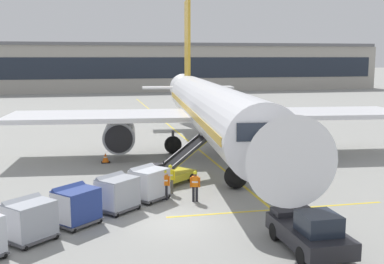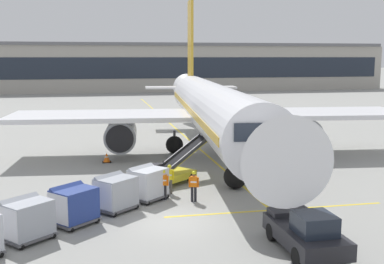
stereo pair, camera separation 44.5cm
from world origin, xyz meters
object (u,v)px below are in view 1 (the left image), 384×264
at_px(parked_airplane, 210,109).
at_px(baggage_cart_second, 117,192).
at_px(ground_crew_by_loader, 165,183).
at_px(baggage_cart_third, 76,205).
at_px(ground_crew_by_carts, 195,184).
at_px(ground_crew_marshaller, 170,177).
at_px(baggage_cart_lead, 149,183).
at_px(safety_cone_engine_keepout, 106,158).
at_px(pushback_tug, 310,232).
at_px(baggage_cart_fourth, 29,219).
at_px(belt_loader, 173,170).

bearing_deg(parked_airplane, baggage_cart_second, -122.55).
bearing_deg(ground_crew_by_loader, baggage_cart_third, -146.75).
relative_size(ground_crew_by_carts, ground_crew_marshaller, 1.00).
relative_size(baggage_cart_lead, safety_cone_engine_keepout, 3.42).
distance_m(parked_airplane, baggage_cart_lead, 13.58).
xyz_separation_m(baggage_cart_lead, ground_crew_by_loader, (0.89, -0.21, -0.00)).
height_order(ground_crew_by_loader, ground_crew_marshaller, same).
bearing_deg(pushback_tug, baggage_cart_lead, 123.08).
bearing_deg(baggage_cart_third, safety_cone_engine_keepout, 81.91).
distance_m(baggage_cart_third, pushback_tug, 10.87).
distance_m(pushback_tug, ground_crew_by_carts, 8.34).
relative_size(parked_airplane, ground_crew_marshaller, 24.31).
xyz_separation_m(baggage_cart_lead, baggage_cart_third, (-3.91, -3.35, 0.00)).
bearing_deg(safety_cone_engine_keepout, ground_crew_by_loader, -74.88).
height_order(baggage_cart_third, baggage_cart_fourth, same).
distance_m(belt_loader, safety_cone_engine_keepout, 8.10).
bearing_deg(parked_airplane, belt_loader, -118.80).
distance_m(ground_crew_by_carts, ground_crew_marshaller, 2.12).
bearing_deg(ground_crew_by_carts, baggage_cart_fourth, -153.51).
height_order(baggage_cart_second, safety_cone_engine_keepout, baggage_cart_second).
xyz_separation_m(ground_crew_by_loader, safety_cone_engine_keepout, (-2.85, 10.55, -0.63)).
xyz_separation_m(baggage_cart_second, pushback_tug, (7.46, -7.01, -0.17)).
bearing_deg(ground_crew_marshaller, safety_cone_engine_keepout, 109.77).
bearing_deg(pushback_tug, baggage_cart_second, 136.81).
bearing_deg(baggage_cart_second, parked_airplane, 57.45).
height_order(baggage_cart_second, pushback_tug, baggage_cart_second).
bearing_deg(baggage_cart_third, pushback_tug, -28.88).
distance_m(baggage_cart_fourth, pushback_tug, 12.00).
bearing_deg(ground_crew_marshaller, ground_crew_by_loader, -114.08).
height_order(baggage_cart_third, pushback_tug, baggage_cart_third).
distance_m(ground_crew_by_loader, ground_crew_by_carts, 1.73).
bearing_deg(safety_cone_engine_keepout, parked_airplane, 8.19).
xyz_separation_m(baggage_cart_second, baggage_cart_fourth, (-3.99, -3.43, 0.00)).
bearing_deg(baggage_cart_fourth, baggage_cart_third, 40.77).
bearing_deg(safety_cone_engine_keepout, ground_crew_marshaller, -70.23).
distance_m(baggage_cart_second, baggage_cart_fourth, 5.26).
bearing_deg(parked_airplane, baggage_cart_third, -125.01).
bearing_deg(ground_crew_marshaller, parked_airplane, 64.18).
bearing_deg(pushback_tug, ground_crew_by_loader, 119.34).
relative_size(baggage_cart_second, safety_cone_engine_keepout, 3.42).
bearing_deg(belt_loader, baggage_cart_lead, -121.15).
distance_m(belt_loader, ground_crew_by_loader, 3.67).
bearing_deg(ground_crew_by_loader, safety_cone_engine_keepout, 105.12).
distance_m(baggage_cart_third, ground_crew_marshaller, 6.85).
bearing_deg(safety_cone_engine_keepout, baggage_cart_second, -89.50).
height_order(baggage_cart_third, ground_crew_marshaller, baggage_cart_third).
xyz_separation_m(pushback_tug, ground_crew_marshaller, (-4.20, 9.56, 0.17)).
height_order(parked_airplane, safety_cone_engine_keepout, parked_airplane).
relative_size(baggage_cart_fourth, safety_cone_engine_keepout, 3.42).
distance_m(parked_airplane, baggage_cart_fourth, 20.90).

